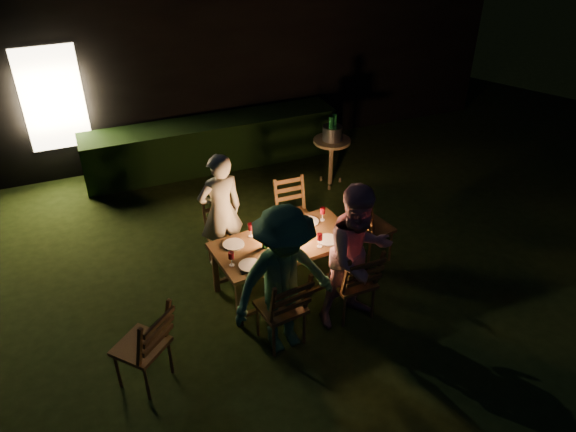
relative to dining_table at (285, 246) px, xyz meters
name	(u,v)px	position (x,y,z in m)	size (l,w,h in m)	color
garden_envelope	(199,33)	(0.57, 5.85, 0.96)	(40.00, 40.00, 3.20)	black
dining_table	(285,246)	(0.00, 0.00, 0.00)	(1.73, 1.00, 0.69)	#52371B
chair_near_left	(282,319)	(-0.36, -0.82, -0.31)	(0.52, 0.55, 1.02)	#52371B
chair_near_right	(352,293)	(0.53, -0.72, -0.31)	(0.47, 0.50, 1.01)	#52371B
chair_far_left	(225,246)	(-0.53, 0.71, -0.33)	(0.43, 0.46, 0.95)	#52371B
chair_far_right	(294,225)	(0.46, 0.83, -0.33)	(0.43, 0.46, 0.94)	#52371B
chair_end	(369,238)	(1.22, 0.14, -0.30)	(0.59, 0.56, 1.05)	#52371B
chair_spare	(145,358)	(-1.81, -0.83, -0.31)	(0.67, 0.67, 1.02)	#52371B
person_house_side	(221,211)	(-0.54, 0.76, 0.16)	(0.57, 0.37, 1.56)	beige
person_opp_right	(358,256)	(0.54, -0.76, 0.23)	(0.83, 0.64, 1.70)	#BD8292
person_opp_left	(284,282)	(-0.35, -0.87, 0.24)	(1.11, 0.64, 1.72)	#356B4B
lantern	(286,227)	(0.04, 0.06, 0.23)	(0.16, 0.16, 0.35)	white
plate_far_left	(233,244)	(-0.57, 0.16, 0.08)	(0.25, 0.25, 0.01)	white
plate_near_left	(250,265)	(-0.52, -0.28, 0.08)	(0.25, 0.25, 0.01)	white
plate_far_right	(309,222)	(0.42, 0.27, 0.08)	(0.25, 0.25, 0.01)	white
plate_near_right	(328,240)	(0.47, -0.17, 0.08)	(0.25, 0.25, 0.01)	white
wineglass_a	(251,230)	(-0.33, 0.24, 0.16)	(0.06, 0.06, 0.18)	#59070F
wineglass_b	(231,259)	(-0.70, -0.20, 0.16)	(0.06, 0.06, 0.18)	#59070F
wineglass_c	(320,240)	(0.33, -0.24, 0.16)	(0.06, 0.06, 0.18)	#59070F
wineglass_d	(323,214)	(0.60, 0.25, 0.16)	(0.06, 0.06, 0.18)	#59070F
wineglass_e	(290,251)	(-0.07, -0.31, 0.16)	(0.06, 0.06, 0.18)	silver
bottle_table	(265,237)	(-0.25, -0.03, 0.21)	(0.07, 0.07, 0.28)	#0F471E
napkin_left	(286,259)	(-0.11, -0.33, 0.07)	(0.18, 0.14, 0.01)	red
napkin_right	(339,241)	(0.58, -0.24, 0.07)	(0.18, 0.14, 0.01)	red
phone	(247,271)	(-0.58, -0.37, 0.07)	(0.14, 0.07, 0.01)	black
side_table	(332,145)	(1.63, 2.11, 0.07)	(0.58, 0.58, 0.78)	olive
ice_bucket	(332,133)	(1.63, 2.11, 0.27)	(0.30, 0.30, 0.22)	#A5A8AD
bottle_bucket_a	(331,132)	(1.58, 2.07, 0.32)	(0.07, 0.07, 0.32)	#0F471E
bottle_bucket_b	(334,128)	(1.68, 2.15, 0.32)	(0.07, 0.07, 0.32)	#0F471E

